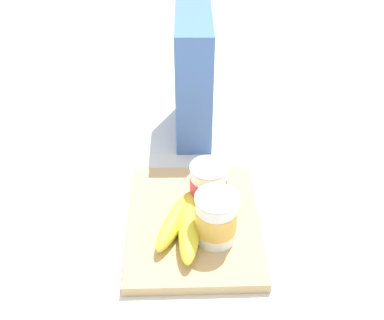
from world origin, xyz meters
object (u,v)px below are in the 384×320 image
(cutting_board, at_px, (194,223))
(yogurt_cup_front, at_px, (208,185))
(banana_bunch, at_px, (183,223))
(cereal_box, at_px, (194,77))
(yogurt_cup_back, at_px, (216,218))

(cutting_board, xyz_separation_m, yogurt_cup_front, (-0.04, 0.03, 0.05))
(banana_bunch, bearing_deg, cereal_box, 175.31)
(cereal_box, bearing_deg, banana_bunch, 176.25)
(yogurt_cup_front, distance_m, banana_bunch, 0.09)
(cutting_board, bearing_deg, cereal_box, 178.33)
(cereal_box, xyz_separation_m, banana_bunch, (0.35, -0.03, -0.10))
(cereal_box, relative_size, yogurt_cup_back, 2.87)
(yogurt_cup_front, height_order, yogurt_cup_back, yogurt_cup_back)
(yogurt_cup_front, bearing_deg, yogurt_cup_back, 5.16)
(cutting_board, bearing_deg, yogurt_cup_back, 38.80)
(yogurt_cup_back, bearing_deg, cutting_board, -141.20)
(cutting_board, distance_m, yogurt_cup_back, 0.08)
(cutting_board, distance_m, cereal_box, 0.34)
(banana_bunch, bearing_deg, yogurt_cup_front, 146.92)
(cutting_board, height_order, banana_bunch, banana_bunch)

